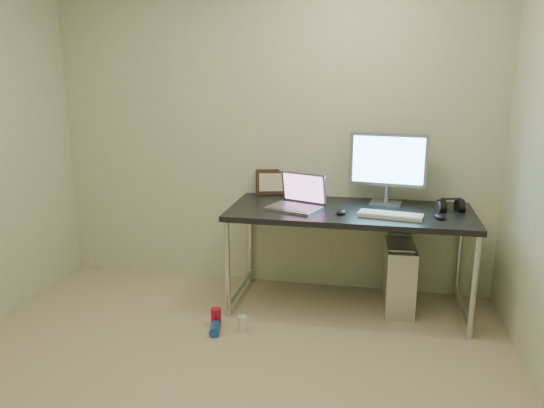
{
  "coord_description": "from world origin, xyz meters",
  "views": [
    {
      "loc": [
        0.85,
        -2.34,
        1.71
      ],
      "look_at": [
        0.16,
        1.02,
        0.85
      ],
      "focal_mm": 35.0,
      "sensor_mm": 36.0,
      "label": 1
    }
  ],
  "objects": [
    {
      "name": "floor",
      "position": [
        0.0,
        0.0,
        0.0
      ],
      "size": [
        3.5,
        3.5,
        0.0
      ],
      "primitive_type": "plane",
      "color": "tan",
      "rests_on": "ground"
    },
    {
      "name": "wall_back",
      "position": [
        0.0,
        1.75,
        1.25
      ],
      "size": [
        3.5,
        0.02,
        2.5
      ],
      "primitive_type": "cube",
      "color": "beige",
      "rests_on": "ground"
    },
    {
      "name": "desk",
      "position": [
        0.66,
        1.37,
        0.68
      ],
      "size": [
        1.73,
        0.76,
        0.75
      ],
      "color": "black",
      "rests_on": "ground"
    },
    {
      "name": "tower_computer",
      "position": [
        1.03,
        1.43,
        0.25
      ],
      "size": [
        0.23,
        0.48,
        0.52
      ],
      "rotation": [
        0.0,
        0.0,
        0.06
      ],
      "color": "silver",
      "rests_on": "ground"
    },
    {
      "name": "cable_a",
      "position": [
        0.98,
        1.7,
        0.4
      ],
      "size": [
        0.01,
        0.16,
        0.69
      ],
      "primitive_type": "cylinder",
      "rotation": [
        0.21,
        0.0,
        0.0
      ],
      "color": "black",
      "rests_on": "ground"
    },
    {
      "name": "cable_b",
      "position": [
        1.07,
        1.68,
        0.38
      ],
      "size": [
        0.02,
        0.11,
        0.71
      ],
      "primitive_type": "cylinder",
      "rotation": [
        0.14,
        0.0,
        0.09
      ],
      "color": "black",
      "rests_on": "ground"
    },
    {
      "name": "can_red",
      "position": [
        -0.2,
        0.87,
        0.06
      ],
      "size": [
        0.09,
        0.09,
        0.13
      ],
      "primitive_type": "cylinder",
      "rotation": [
        0.0,
        0.0,
        -0.28
      ],
      "color": "#B10D28",
      "rests_on": "ground"
    },
    {
      "name": "can_white",
      "position": [
        -0.0,
        0.82,
        0.06
      ],
      "size": [
        0.08,
        0.08,
        0.11
      ],
      "primitive_type": "cylinder",
      "rotation": [
        0.0,
        0.0,
        -0.37
      ],
      "color": "silver",
      "rests_on": "ground"
    },
    {
      "name": "can_blue",
      "position": [
        -0.17,
        0.76,
        0.03
      ],
      "size": [
        0.09,
        0.14,
        0.07
      ],
      "primitive_type": "cylinder",
      "rotation": [
        1.57,
        0.0,
        0.18
      ],
      "color": "#19469F",
      "rests_on": "ground"
    },
    {
      "name": "laptop",
      "position": [
        0.29,
        1.34,
        0.81
      ],
      "size": [
        0.43,
        0.4,
        0.25
      ],
      "rotation": [
        0.0,
        0.0,
        -0.36
      ],
      "color": "#A4A4AB",
      "rests_on": "desk"
    },
    {
      "name": "monitor",
      "position": [
        0.91,
        1.58,
        1.06
      ],
      "size": [
        0.56,
        0.19,
        0.53
      ],
      "rotation": [
        0.0,
        0.0,
        -0.13
      ],
      "color": "#A4A4AB",
      "rests_on": "desk"
    },
    {
      "name": "keyboard",
      "position": [
        0.94,
        1.22,
        0.76
      ],
      "size": [
        0.44,
        0.21,
        0.03
      ],
      "primitive_type": "cube",
      "rotation": [
        0.0,
        0.0,
        -0.16
      ],
      "color": "silver",
      "rests_on": "desk"
    },
    {
      "name": "mouse_right",
      "position": [
        1.27,
        1.25,
        0.77
      ],
      "size": [
        0.09,
        0.13,
        0.04
      ],
      "primitive_type": "ellipsoid",
      "rotation": [
        0.0,
        0.0,
        0.19
      ],
      "color": "black",
      "rests_on": "desk"
    },
    {
      "name": "mouse_left",
      "position": [
        0.61,
        1.24,
        0.77
      ],
      "size": [
        0.09,
        0.12,
        0.04
      ],
      "primitive_type": "ellipsoid",
      "rotation": [
        0.0,
        0.0,
        -0.16
      ],
      "color": "black",
      "rests_on": "desk"
    },
    {
      "name": "headphones",
      "position": [
        1.36,
        1.46,
        0.78
      ],
      "size": [
        0.2,
        0.12,
        0.12
      ],
      "rotation": [
        0.0,
        0.0,
        0.26
      ],
      "color": "black",
      "rests_on": "desk"
    },
    {
      "name": "picture_frame",
      "position": [
        0.02,
        1.72,
        0.85
      ],
      "size": [
        0.26,
        0.13,
        0.21
      ],
      "primitive_type": "cube",
      "rotation": [
        -0.21,
        0.0,
        0.23
      ],
      "color": "black",
      "rests_on": "desk"
    },
    {
      "name": "webcam",
      "position": [
        0.24,
        1.65,
        0.84
      ],
      "size": [
        0.04,
        0.04,
        0.12
      ],
      "rotation": [
        0.0,
        0.0,
        0.2
      ],
      "color": "silver",
      "rests_on": "desk"
    }
  ]
}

